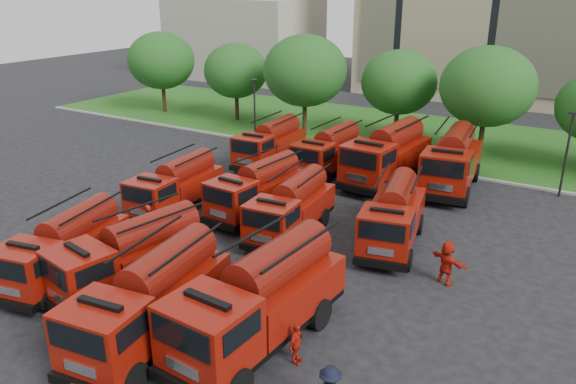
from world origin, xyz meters
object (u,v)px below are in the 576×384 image
fire_truck_7 (394,215)px  fire_truck_11 (452,161)px  fire_truck_5 (258,188)px  fire_truck_1 (132,256)px  fire_truck_9 (329,151)px  fire_truck_0 (65,247)px  fire_truck_3 (260,299)px  fire_truck_10 (387,154)px  firefighter_2 (296,362)px  fire_truck_8 (270,143)px  fire_truck_2 (152,299)px  firefighter_4 (151,233)px  fire_truck_6 (292,207)px  fire_truck_4 (176,186)px  firefighter_5 (445,283)px

fire_truck_7 → fire_truck_11: (0.12, 9.38, 0.25)m
fire_truck_5 → fire_truck_11: size_ratio=0.83×
fire_truck_1 → fire_truck_9: 17.65m
fire_truck_0 → fire_truck_3: (9.67, 0.46, 0.29)m
fire_truck_10 → firefighter_2: (4.36, -18.72, -1.83)m
fire_truck_8 → firefighter_2: fire_truck_8 is taller
fire_truck_2 → fire_truck_3: fire_truck_3 is taller
fire_truck_9 → fire_truck_0: bearing=-98.6°
fire_truck_5 → firefighter_4: (-3.23, -4.95, -1.50)m
fire_truck_6 → fire_truck_10: size_ratio=0.81×
fire_truck_3 → fire_truck_11: fire_truck_11 is taller
fire_truck_1 → fire_truck_4: bearing=130.3°
fire_truck_8 → fire_truck_11: 12.26m
fire_truck_2 → firefighter_4: 9.46m
fire_truck_10 → firefighter_2: fire_truck_10 is taller
fire_truck_7 → fire_truck_8: size_ratio=1.03×
fire_truck_6 → fire_truck_11: (4.89, 10.95, 0.31)m
fire_truck_1 → fire_truck_4: fire_truck_1 is taller
firefighter_2 → fire_truck_2: bearing=103.4°
fire_truck_1 → fire_truck_5: 9.37m
fire_truck_2 → fire_truck_11: fire_truck_11 is taller
fire_truck_1 → fire_truck_10: fire_truck_10 is taller
fire_truck_2 → fire_truck_11: (4.48, 21.15, 0.14)m
fire_truck_3 → fire_truck_10: 18.61m
fire_truck_6 → firefighter_5: fire_truck_6 is taller
fire_truck_0 → fire_truck_10: size_ratio=0.83×
fire_truck_8 → firefighter_2: 21.93m
fire_truck_11 → firefighter_2: bearing=-95.7°
fire_truck_2 → fire_truck_8: size_ratio=1.09×
firefighter_2 → firefighter_5: size_ratio=0.77×
fire_truck_11 → fire_truck_6: bearing=-121.2°
firefighter_2 → fire_truck_9: bearing=20.8°
fire_truck_1 → fire_truck_11: bearing=78.3°
fire_truck_6 → firefighter_2: size_ratio=4.42×
fire_truck_6 → fire_truck_10: (1.03, 10.03, 0.35)m
fire_truck_9 → firefighter_4: fire_truck_9 is taller
fire_truck_4 → fire_truck_8: fire_truck_8 is taller
fire_truck_5 → fire_truck_6: bearing=-20.0°
fire_truck_8 → firefighter_4: bearing=-88.0°
fire_truck_4 → fire_truck_6: bearing=-0.1°
fire_truck_2 → fire_truck_5: fire_truck_2 is taller
fire_truck_10 → firefighter_5: fire_truck_10 is taller
fire_truck_1 → firefighter_2: 8.36m
fire_truck_8 → fire_truck_10: (8.27, 0.86, 0.29)m
fire_truck_8 → fire_truck_10: size_ratio=0.83×
fire_truck_10 → fire_truck_11: size_ratio=1.01×
fire_truck_8 → fire_truck_7: bearing=-35.1°
fire_truck_10 → firefighter_5: 13.07m
fire_truck_0 → fire_truck_8: (-1.32, 18.02, 0.05)m
firefighter_2 → fire_truck_1: bearing=82.0°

